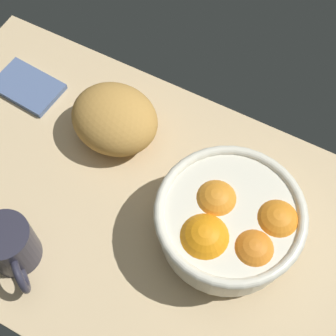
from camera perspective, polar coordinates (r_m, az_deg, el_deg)
The scene contains 5 objects.
ground_plane at distance 89.96cm, azimuth -5.77°, elevation -3.82°, with size 82.14×52.43×3.00cm, color #CDB184.
fruit_bowl at distance 79.90cm, azimuth 6.89°, elevation -6.14°, with size 23.22×23.22×11.61cm.
bread_loaf at distance 90.93cm, azimuth -5.95°, elevation 5.46°, with size 15.89×13.76×9.50cm, color #BD8940.
napkin_folded at distance 103.28cm, azimuth -15.33°, elevation 8.69°, with size 12.69×8.32×1.15cm, color slate.
mug at distance 83.77cm, azimuth -17.05°, elevation -8.34°, with size 11.11×9.55×8.98cm.
Camera 1 is at (-25.26, 28.13, 80.13)cm, focal length 54.86 mm.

